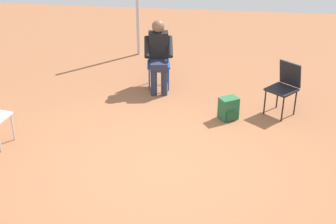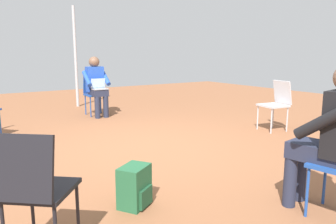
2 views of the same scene
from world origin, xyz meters
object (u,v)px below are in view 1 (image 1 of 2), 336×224
object	(u,v)px
chair_northeast	(285,85)
backpack_near_laptop_user	(228,110)
person_in_black	(159,52)
chair_north	(158,60)

from	to	relation	value
chair_northeast	backpack_near_laptop_user	world-z (taller)	chair_northeast
backpack_near_laptop_user	person_in_black	bearing A→B (deg)	141.71
chair_northeast	person_in_black	size ratio (longest dim) A/B	0.69
chair_north	person_in_black	world-z (taller)	person_in_black
chair_northeast	person_in_black	xyz separation A→B (m)	(-2.11, 0.68, 0.20)
chair_north	backpack_near_laptop_user	xyz separation A→B (m)	(1.28, -1.15, -0.34)
chair_north	chair_northeast	bearing A→B (deg)	149.12
chair_north	chair_northeast	xyz separation A→B (m)	(2.14, -0.84, 0.00)
chair_north	person_in_black	distance (m)	0.26
chair_northeast	chair_north	bearing A→B (deg)	18.60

